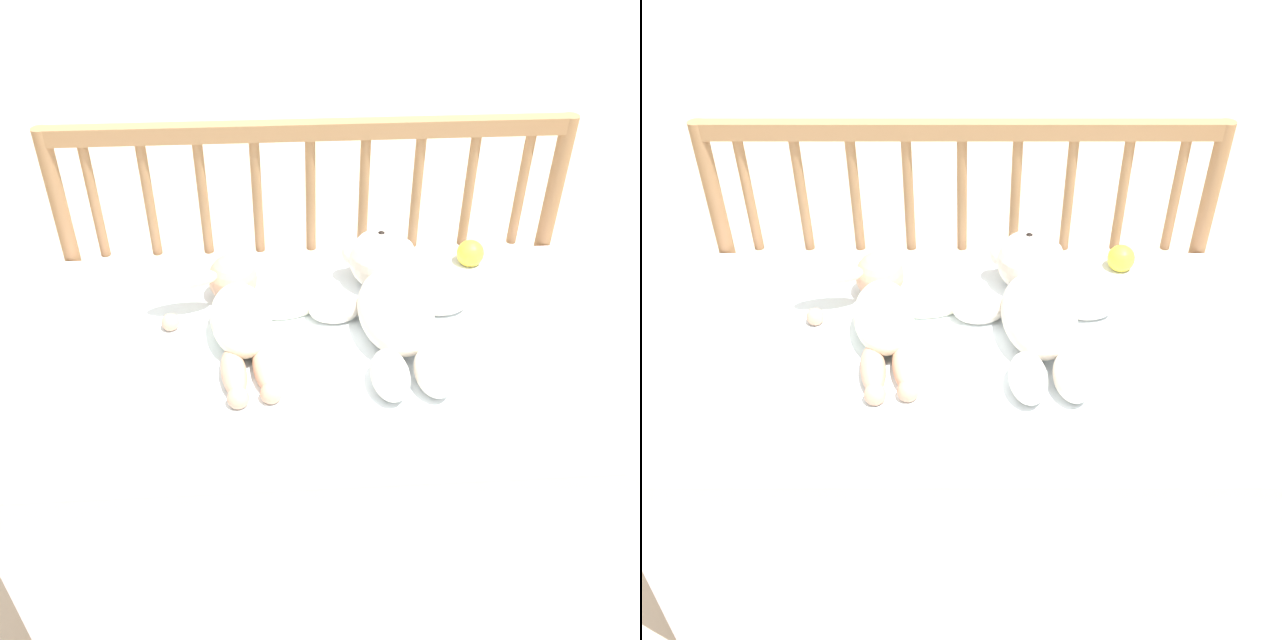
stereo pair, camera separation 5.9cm
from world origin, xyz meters
TOP-DOWN VIEW (x-y plane):
  - ground_plane at (0.00, 0.00)m, footprint 12.00×12.00m
  - crib_mattress at (0.00, 0.00)m, footprint 1.12×0.66m
  - crib_rail at (-0.00, 0.35)m, footprint 1.12×0.04m
  - blanket at (0.00, 0.04)m, footprint 0.81×0.53m
  - teddy_bear at (0.14, 0.07)m, footprint 0.33×0.45m
  - baby at (-0.15, 0.06)m, footprint 0.33×0.39m
  - toy_ball at (0.34, 0.26)m, footprint 0.06×0.06m

SIDE VIEW (x-z plane):
  - ground_plane at x=0.00m, z-range 0.00..0.00m
  - crib_mattress at x=0.00m, z-range 0.00..0.50m
  - blanket at x=0.00m, z-range 0.50..0.50m
  - toy_ball at x=0.34m, z-range 0.50..0.56m
  - baby at x=-0.15m, z-range 0.49..0.59m
  - teddy_bear at x=0.14m, z-range 0.48..0.61m
  - crib_rail at x=0.00m, z-range 0.17..0.96m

